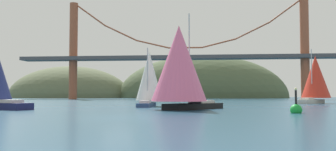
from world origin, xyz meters
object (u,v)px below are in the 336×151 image
object	(u,v)px
sailboat_white_mainsail	(149,77)
sailboat_pink_spinnaker	(180,65)
channel_buoy	(296,109)
sailboat_scarlet_sail	(315,78)

from	to	relation	value
sailboat_white_mainsail	sailboat_pink_spinnaker	size ratio (longest dim) A/B	0.74
sailboat_pink_spinnaker	channel_buoy	distance (m)	13.61
sailboat_pink_spinnaker	sailboat_scarlet_sail	bearing A→B (deg)	52.26
sailboat_scarlet_sail	sailboat_pink_spinnaker	bearing A→B (deg)	-127.74
sailboat_pink_spinnaker	sailboat_scarlet_sail	size ratio (longest dim) A/B	1.10
sailboat_white_mainsail	sailboat_pink_spinnaker	world-z (taller)	sailboat_pink_spinnaker
sailboat_pink_spinnaker	channel_buoy	world-z (taller)	sailboat_pink_spinnaker
sailboat_scarlet_sail	channel_buoy	xyz separation A→B (m)	(-12.36, -36.50, -4.42)
channel_buoy	sailboat_white_mainsail	bearing A→B (deg)	134.13
sailboat_white_mainsail	channel_buoy	distance (m)	24.11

